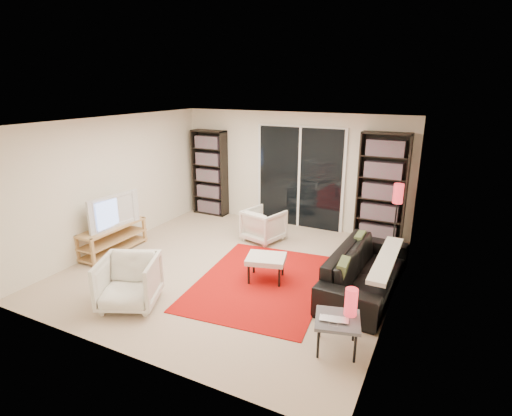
# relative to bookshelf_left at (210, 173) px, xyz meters

# --- Properties ---
(floor) EXTENTS (5.00, 5.00, 0.00)m
(floor) POSITION_rel_bookshelf_left_xyz_m (1.95, -2.33, -0.98)
(floor) COLOR tan
(floor) RESTS_ON ground
(wall_back) EXTENTS (5.00, 0.02, 2.40)m
(wall_back) POSITION_rel_bookshelf_left_xyz_m (1.95, 0.17, 0.22)
(wall_back) COLOR #EDE4CC
(wall_back) RESTS_ON ground
(wall_front) EXTENTS (5.00, 0.02, 2.40)m
(wall_front) POSITION_rel_bookshelf_left_xyz_m (1.95, -4.83, 0.22)
(wall_front) COLOR #EDE4CC
(wall_front) RESTS_ON ground
(wall_left) EXTENTS (0.02, 5.00, 2.40)m
(wall_left) POSITION_rel_bookshelf_left_xyz_m (-0.55, -2.33, 0.22)
(wall_left) COLOR #EDE4CC
(wall_left) RESTS_ON ground
(wall_right) EXTENTS (0.02, 5.00, 2.40)m
(wall_right) POSITION_rel_bookshelf_left_xyz_m (4.45, -2.33, 0.22)
(wall_right) COLOR #EDE4CC
(wall_right) RESTS_ON ground
(ceiling) EXTENTS (5.00, 5.00, 0.02)m
(ceiling) POSITION_rel_bookshelf_left_xyz_m (1.95, -2.33, 1.42)
(ceiling) COLOR white
(ceiling) RESTS_ON wall_back
(sliding_door) EXTENTS (1.92, 0.08, 2.16)m
(sliding_door) POSITION_rel_bookshelf_left_xyz_m (2.15, 0.13, 0.07)
(sliding_door) COLOR white
(sliding_door) RESTS_ON ground
(bookshelf_left) EXTENTS (0.80, 0.30, 1.95)m
(bookshelf_left) POSITION_rel_bookshelf_left_xyz_m (0.00, 0.00, 0.00)
(bookshelf_left) COLOR black
(bookshelf_left) RESTS_ON ground
(bookshelf_right) EXTENTS (0.90, 0.30, 2.10)m
(bookshelf_right) POSITION_rel_bookshelf_left_xyz_m (3.85, -0.00, 0.07)
(bookshelf_right) COLOR black
(bookshelf_right) RESTS_ON ground
(tv_stand) EXTENTS (0.43, 1.33, 0.50)m
(tv_stand) POSITION_rel_bookshelf_left_xyz_m (-0.36, -2.72, -0.71)
(tv_stand) COLOR tan
(tv_stand) RESTS_ON floor
(tv) EXTENTS (0.27, 1.04, 0.59)m
(tv) POSITION_rel_bookshelf_left_xyz_m (-0.34, -2.72, -0.18)
(tv) COLOR black
(tv) RESTS_ON tv_stand
(rug) EXTENTS (2.15, 2.75, 0.01)m
(rug) POSITION_rel_bookshelf_left_xyz_m (2.58, -2.58, -0.97)
(rug) COLOR #B10F0B
(rug) RESTS_ON floor
(sofa) EXTENTS (0.96, 2.23, 0.64)m
(sofa) POSITION_rel_bookshelf_left_xyz_m (4.05, -2.12, -0.66)
(sofa) COLOR black
(sofa) RESTS_ON floor
(armchair_back) EXTENTS (0.83, 0.84, 0.63)m
(armchair_back) POSITION_rel_bookshelf_left_xyz_m (1.85, -1.00, -0.66)
(armchair_back) COLOR silver
(armchair_back) RESTS_ON floor
(armchair_front) EXTENTS (1.00, 1.01, 0.70)m
(armchair_front) POSITION_rel_bookshelf_left_xyz_m (1.23, -3.99, -0.62)
(armchair_front) COLOR silver
(armchair_front) RESTS_ON floor
(ottoman) EXTENTS (0.69, 0.62, 0.40)m
(ottoman) POSITION_rel_bookshelf_left_xyz_m (2.60, -2.49, -0.63)
(ottoman) COLOR silver
(ottoman) RESTS_ON floor
(side_table) EXTENTS (0.61, 0.61, 0.40)m
(side_table) POSITION_rel_bookshelf_left_xyz_m (4.05, -3.67, -0.62)
(side_table) COLOR #4F4E54
(side_table) RESTS_ON floor
(laptop) EXTENTS (0.36, 0.27, 0.03)m
(laptop) POSITION_rel_bookshelf_left_xyz_m (4.03, -3.77, -0.56)
(laptop) COLOR silver
(laptop) RESTS_ON side_table
(table_lamp) EXTENTS (0.15, 0.15, 0.33)m
(table_lamp) POSITION_rel_bookshelf_left_xyz_m (4.15, -3.52, -0.41)
(table_lamp) COLOR red
(table_lamp) RESTS_ON side_table
(floor_lamp) EXTENTS (0.19, 0.19, 1.29)m
(floor_lamp) POSITION_rel_bookshelf_left_xyz_m (4.20, -0.49, -0.01)
(floor_lamp) COLOR black
(floor_lamp) RESTS_ON floor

